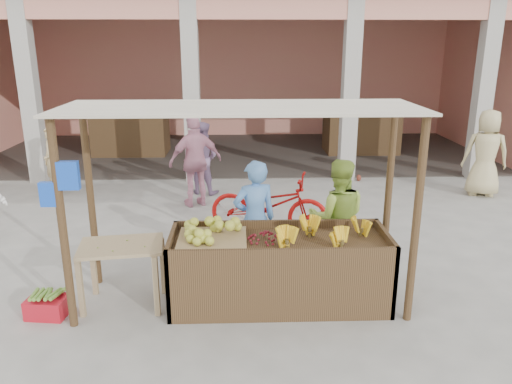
{
  "coord_description": "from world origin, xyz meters",
  "views": [
    {
      "loc": [
        0.04,
        -5.47,
        3.08
      ],
      "look_at": [
        0.26,
        1.2,
        1.05
      ],
      "focal_mm": 35.0,
      "sensor_mm": 36.0,
      "label": 1
    }
  ],
  "objects_px": {
    "motorcycle": "(269,203)",
    "side_table": "(122,255)",
    "fruit_stall": "(279,272)",
    "vendor_green": "(337,215)",
    "vendor_blue": "(255,216)",
    "red_crate": "(48,307)"
  },
  "relations": [
    {
      "from": "motorcycle",
      "to": "side_table",
      "type": "bearing_deg",
      "value": 155.01
    },
    {
      "from": "fruit_stall",
      "to": "vendor_green",
      "type": "relative_size",
      "value": 1.53
    },
    {
      "from": "vendor_blue",
      "to": "vendor_green",
      "type": "height_order",
      "value": "vendor_blue"
    },
    {
      "from": "fruit_stall",
      "to": "motorcycle",
      "type": "height_order",
      "value": "motorcycle"
    },
    {
      "from": "fruit_stall",
      "to": "vendor_green",
      "type": "xyz_separation_m",
      "value": [
        0.84,
        0.77,
        0.45
      ]
    },
    {
      "from": "side_table",
      "to": "vendor_green",
      "type": "bearing_deg",
      "value": 8.07
    },
    {
      "from": "side_table",
      "to": "vendor_green",
      "type": "height_order",
      "value": "vendor_green"
    },
    {
      "from": "red_crate",
      "to": "vendor_blue",
      "type": "bearing_deg",
      "value": 29.11
    },
    {
      "from": "side_table",
      "to": "red_crate",
      "type": "xyz_separation_m",
      "value": [
        -0.84,
        -0.25,
        -0.53
      ]
    },
    {
      "from": "red_crate",
      "to": "motorcycle",
      "type": "distance_m",
      "value": 3.71
    },
    {
      "from": "side_table",
      "to": "red_crate",
      "type": "relative_size",
      "value": 2.35
    },
    {
      "from": "fruit_stall",
      "to": "motorcycle",
      "type": "distance_m",
      "value": 2.25
    },
    {
      "from": "vendor_blue",
      "to": "side_table",
      "type": "bearing_deg",
      "value": 8.64
    },
    {
      "from": "red_crate",
      "to": "vendor_green",
      "type": "distance_m",
      "value": 3.76
    },
    {
      "from": "fruit_stall",
      "to": "vendor_blue",
      "type": "bearing_deg",
      "value": 110.16
    },
    {
      "from": "side_table",
      "to": "vendor_green",
      "type": "relative_size",
      "value": 0.61
    },
    {
      "from": "side_table",
      "to": "vendor_blue",
      "type": "relative_size",
      "value": 0.6
    },
    {
      "from": "vendor_green",
      "to": "motorcycle",
      "type": "xyz_separation_m",
      "value": [
        -0.82,
        1.48,
        -0.31
      ]
    },
    {
      "from": "vendor_green",
      "to": "motorcycle",
      "type": "relative_size",
      "value": 0.83
    },
    {
      "from": "fruit_stall",
      "to": "red_crate",
      "type": "distance_m",
      "value": 2.74
    },
    {
      "from": "fruit_stall",
      "to": "vendor_blue",
      "type": "distance_m",
      "value": 0.91
    },
    {
      "from": "vendor_green",
      "to": "fruit_stall",
      "type": "bearing_deg",
      "value": 48.37
    }
  ]
}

